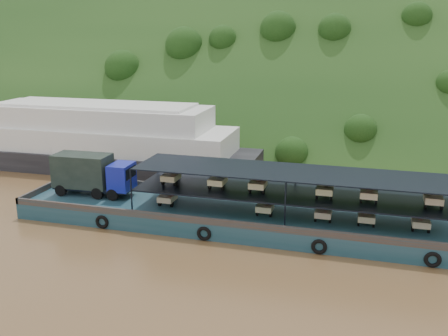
# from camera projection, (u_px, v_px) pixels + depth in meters

# --- Properties ---
(ground) EXTENTS (160.00, 160.00, 0.00)m
(ground) POSITION_uv_depth(u_px,v_px,m) (238.00, 219.00, 39.30)
(ground) COLOR brown
(ground) RESTS_ON ground
(hillside) EXTENTS (140.00, 39.60, 39.60)m
(hillside) POSITION_uv_depth(u_px,v_px,m) (299.00, 132.00, 72.66)
(hillside) COLOR #143413
(hillside) RESTS_ON ground
(cargo_barge) EXTENTS (35.00, 7.18, 4.56)m
(cargo_barge) POSITION_uv_depth(u_px,v_px,m) (231.00, 210.00, 37.93)
(cargo_barge) COLOR #133A45
(cargo_barge) RESTS_ON ground
(passenger_ferry) EXTENTS (34.35, 9.07, 6.93)m
(passenger_ferry) POSITION_uv_depth(u_px,v_px,m) (99.00, 140.00, 53.43)
(passenger_ferry) COLOR black
(passenger_ferry) RESTS_ON ground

